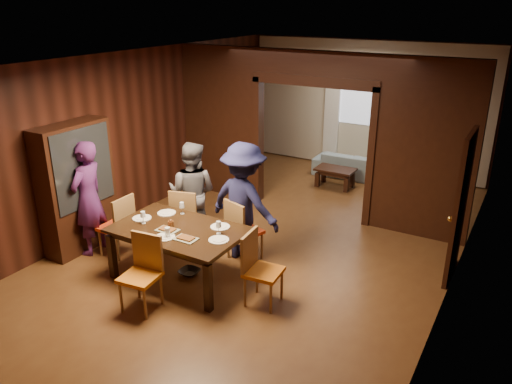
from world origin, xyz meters
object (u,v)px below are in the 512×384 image
Objects in this scene: chair_right at (264,270)px; chair_near at (140,275)px; person_purple at (88,198)px; sofa at (356,165)px; dining_table at (180,253)px; chair_far_r at (245,229)px; hutch at (77,188)px; coffee_table at (335,178)px; chair_left at (116,225)px; person_grey at (192,193)px; chair_far_l at (188,216)px; person_navy at (244,202)px.

chair_right is 1.00× the size of chair_near.
person_purple is 0.97× the size of sofa.
sofa is 5.34m from chair_right.
chair_right reaches higher than dining_table.
sofa is at bearing 146.14° from person_purple.
chair_far_r is 0.48× the size of hutch.
chair_far_r reaches higher than coffee_table.
chair_left is at bearing 7.59° from hutch.
chair_far_l is (0.02, -0.15, -0.34)m from person_grey.
chair_left and chair_far_r have the same top height.
chair_right is at bearing 136.09° from person_grey.
person_purple is at bearing 64.67° from sofa.
chair_right is at bearing 139.22° from chair_far_l.
person_navy is 1.19m from dining_table.
sofa is (0.23, 4.38, -0.64)m from person_navy.
person_purple is at bearing 42.29° from chair_far_r.
person_navy reaches higher than chair_left.
dining_table is at bearing 86.26° from chair_left.
chair_near is (0.59, -1.89, -0.34)m from person_grey.
chair_far_r is at bearing 158.28° from person_grey.
sofa is 1.89× the size of chair_right.
dining_table is at bearing 86.21° from chair_right.
person_grey is 0.91× the size of sofa.
hutch reaches higher than chair_far_l.
person_purple is 2.36m from person_navy.
coffee_table is at bearing 5.15° from chair_right.
chair_left is at bearing 37.25° from person_grey.
coffee_table is 0.82× the size of chair_left.
hutch reaches higher than person_navy.
person_navy is at bearing 159.84° from person_grey.
dining_table is at bearing 81.70° from person_purple.
chair_left is (-1.27, 0.07, 0.10)m from dining_table.
dining_table is at bearing 104.44° from chair_far_l.
chair_near is (-0.48, -5.38, 0.28)m from coffee_table.
sofa is 0.83m from coffee_table.
chair_near is at bearing 92.15° from chair_far_l.
person_purple reaches higher than chair_left.
dining_table is 1.33m from chair_right.
sofa is at bearing -74.47° from chair_far_r.
person_grey is 0.83× the size of hutch.
person_grey reaches higher than chair_right.
chair_left is at bearing 96.96° from person_purple.
chair_left is at bearing 31.26° from chair_far_l.
chair_left is at bearing 34.16° from person_navy.
chair_far_l is 1.02m from chair_far_r.
coffee_table is at bearing 78.30° from chair_near.
coffee_table is 0.82× the size of chair_near.
dining_table is 0.90× the size of hutch.
person_navy is 2.00m from chair_left.
coffee_table is 0.40× the size of hutch.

